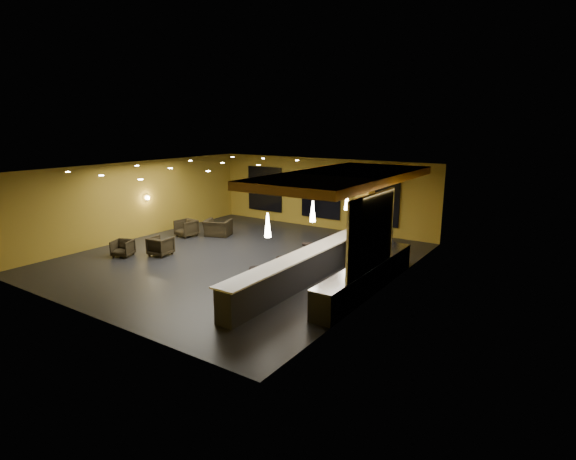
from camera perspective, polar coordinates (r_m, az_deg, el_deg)
The scene contains 34 objects.
floor at distance 17.83m, azimuth -6.26°, elevation -3.71°, with size 12.00×13.00×0.10m, color black.
ceiling at distance 17.13m, azimuth -6.57°, elevation 7.89°, with size 12.00×13.00×0.10m, color black.
wall_back at distance 22.71m, azimuth 4.32°, elevation 4.69°, with size 12.00×0.10×3.50m, color olive.
wall_front at distance 13.23m, azimuth -25.00°, elevation -2.85°, with size 12.00×0.10×3.50m, color olive.
wall_left at distance 21.74m, azimuth -18.73°, elevation 3.63°, with size 0.10×13.00×3.50m, color olive.
wall_right at distance 14.33m, azimuth 12.44°, elevation -0.72°, with size 0.10×13.00×3.50m, color olive.
wood_soffit at distance 15.77m, azimuth 7.12°, elevation 6.71°, with size 3.60×8.00×0.28m, color #BE7C37.
window_left at distance 24.52m, azimuth -2.97°, elevation 5.23°, with size 2.20×0.06×2.40m, color black.
window_center at distance 22.62m, azimuth 4.18°, elevation 4.53°, with size 2.20×0.06×2.40m, color black.
window_right at distance 21.31m, azimuth 11.22°, elevation 3.77°, with size 2.20×0.06×2.40m, color black.
tile_backsplash at distance 13.40m, azimuth 10.55°, elevation -0.50°, with size 0.06×3.20×2.40m, color white.
bar_counter at distance 14.84m, azimuth 2.08°, elevation -4.94°, with size 0.60×8.00×1.00m, color black.
bar_top at distance 14.68m, azimuth 2.09°, elevation -3.00°, with size 0.78×8.10×0.05m, color white.
prep_counter at distance 14.41m, azimuth 9.95°, elevation -6.01°, with size 0.70×6.00×0.86m, color black.
prep_top at distance 14.26m, azimuth 10.02°, elevation -4.28°, with size 0.72×6.00×0.03m, color silver.
wall_shelf_lower at distance 13.38m, azimuth 9.59°, elevation -2.25°, with size 0.30×1.50×0.03m, color silver.
wall_shelf_upper at distance 13.27m, azimuth 9.66°, elevation -0.38°, with size 0.30×1.50×0.03m, color silver.
column at distance 18.48m, azimuth 9.65°, elevation 2.54°, with size 0.60×0.60×3.50m, color olive.
wall_sconce at distance 21.90m, azimuth -17.43°, elevation 3.93°, with size 0.22×0.22×0.22m, color #FFE5B2.
pendant_0 at distance 12.74m, azimuth -2.60°, elevation 0.62°, with size 0.20×0.20×0.70m, color white.
pendant_1 at distance 14.79m, azimuth 3.16°, elevation 2.39°, with size 0.20×0.20×0.70m, color white.
pendant_2 at distance 16.95m, azimuth 7.49°, elevation 3.71°, with size 0.20×0.20×0.70m, color white.
staff_a at distance 16.23m, azimuth 8.65°, elevation -1.83°, with size 0.69×0.45×1.90m, color black.
staff_b at distance 17.17m, azimuth 12.21°, elevation -1.77°, with size 0.75×0.58×1.53m, color black.
staff_c at distance 16.89m, azimuth 12.46°, elevation -2.09°, with size 0.73×0.48×1.50m, color black.
armchair_a at distance 19.03m, azimuth -20.25°, elevation -2.17°, with size 0.71×0.73×0.67m, color black.
armchair_b at distance 18.71m, azimuth -15.87°, elevation -1.97°, with size 0.80×0.83×0.75m, color black.
armchair_c at distance 21.53m, azimuth -12.79°, elevation 0.24°, with size 0.84×0.86×0.78m, color black.
armchair_d at distance 21.36m, azimuth -8.88°, elevation 0.27°, with size 1.17×1.03×0.76m, color black.
bar_stool_0 at distance 12.83m, azimuth -8.58°, elevation -8.28°, with size 0.36×0.36×0.71m.
bar_stool_1 at distance 13.96m, azimuth -4.11°, elevation -5.98°, with size 0.43×0.43×0.85m.
bar_stool_2 at distance 15.23m, azimuth -0.80°, elevation -4.47°, with size 0.39×0.39×0.78m.
bar_stool_3 at distance 16.70m, azimuth 2.49°, elevation -2.69°, with size 0.43×0.43×0.85m.
bar_stool_4 at distance 17.92m, azimuth 5.74°, elevation -1.59°, with size 0.44×0.44×0.87m.
Camera 1 is at (11.04, -12.99, 5.16)m, focal length 28.00 mm.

